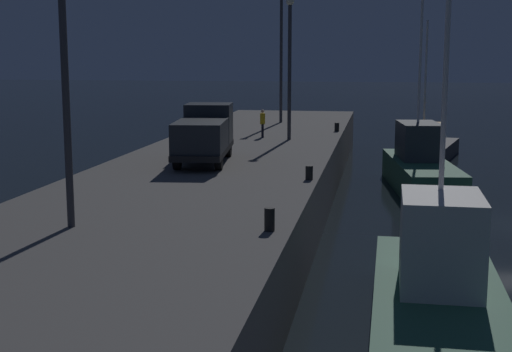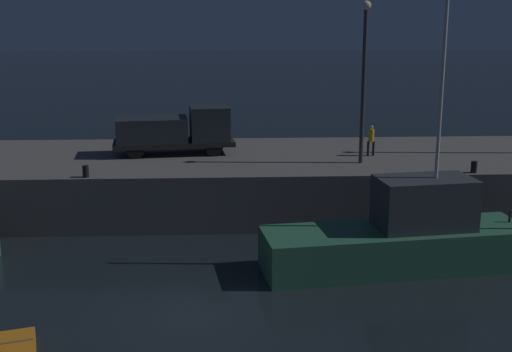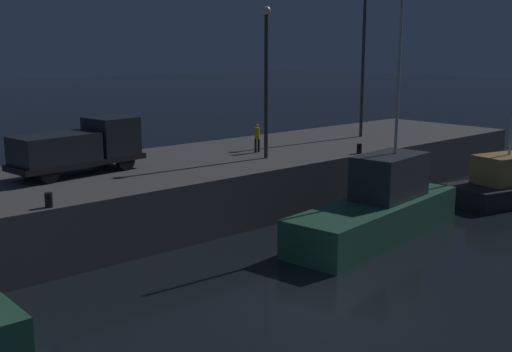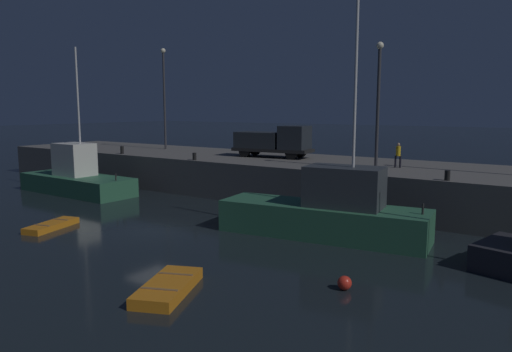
{
  "view_description": "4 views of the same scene",
  "coord_description": "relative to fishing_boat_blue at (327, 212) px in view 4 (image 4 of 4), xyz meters",
  "views": [
    {
      "loc": [
        -32.06,
        6.12,
        7.31
      ],
      "look_at": [
        0.94,
        11.78,
        1.7
      ],
      "focal_mm": 51.55,
      "sensor_mm": 36.0,
      "label": 1
    },
    {
      "loc": [
        1.09,
        -20.51,
        9.71
      ],
      "look_at": [
        2.56,
        9.95,
        2.3
      ],
      "focal_mm": 47.3,
      "sensor_mm": 36.0,
      "label": 2
    },
    {
      "loc": [
        -13.89,
        -12.26,
        8.18
      ],
      "look_at": [
        5.17,
        9.05,
        2.33
      ],
      "focal_mm": 43.71,
      "sensor_mm": 36.0,
      "label": 3
    },
    {
      "loc": [
        18.18,
        -17.06,
        6.34
      ],
      "look_at": [
        -0.01,
        9.3,
        1.8
      ],
      "focal_mm": 33.57,
      "sensor_mm": 36.0,
      "label": 4
    }
  ],
  "objects": [
    {
      "name": "bollard_west",
      "position": [
        4.47,
        4.81,
        1.64
      ],
      "size": [
        0.28,
        0.28,
        0.53
      ],
      "primitive_type": "cylinder",
      "color": "black",
      "rests_on": "pier_quay"
    },
    {
      "name": "lamp_post_west",
      "position": [
        -21.59,
        10.42,
        6.59
      ],
      "size": [
        0.44,
        0.44,
        9.05
      ],
      "color": "#38383D",
      "rests_on": "pier_quay"
    },
    {
      "name": "fishing_boat_white",
      "position": [
        -21.09,
        0.56,
        -0.11
      ],
      "size": [
        9.94,
        3.42,
        10.7
      ],
      "color": "#2D6647",
      "rests_on": "ground"
    },
    {
      "name": "pier_quay",
      "position": [
        -7.94,
        9.17,
        0.06
      ],
      "size": [
        56.13,
        9.52,
        2.63
      ],
      "color": "#5B5956",
      "rests_on": "ground"
    },
    {
      "name": "mooring_buoy_near",
      "position": [
        3.64,
        -5.99,
        -1.0
      ],
      "size": [
        0.51,
        0.51,
        0.51
      ],
      "primitive_type": "sphere",
      "color": "red",
      "rests_on": "ground"
    },
    {
      "name": "rowboat_white_mid",
      "position": [
        -12.82,
        -6.8,
        -1.09
      ],
      "size": [
        1.89,
        3.3,
        0.36
      ],
      "color": "orange",
      "rests_on": "ground"
    },
    {
      "name": "dinghy_red_small",
      "position": [
        -1.28,
        -9.72,
        -1.05
      ],
      "size": [
        2.63,
        3.66,
        0.44
      ],
      "color": "orange",
      "rests_on": "ground"
    },
    {
      "name": "bollard_central",
      "position": [
        -21.15,
        5.01,
        1.69
      ],
      "size": [
        0.28,
        0.28,
        0.63
      ],
      "primitive_type": "cylinder",
      "color": "black",
      "rests_on": "pier_quay"
    },
    {
      "name": "fishing_boat_blue",
      "position": [
        0.0,
        0.0,
        0.0
      ],
      "size": [
        10.6,
        4.13,
        11.38
      ],
      "color": "#2D6647",
      "rests_on": "ground"
    },
    {
      "name": "lamp_post_east",
      "position": [
        -0.25,
        7.12,
        5.85
      ],
      "size": [
        0.44,
        0.44,
        7.62
      ],
      "color": "#38383D",
      "rests_on": "pier_quay"
    },
    {
      "name": "ground_plane",
      "position": [
        -7.94,
        -3.98,
        -1.25
      ],
      "size": [
        320.0,
        320.0,
        0.0
      ],
      "primitive_type": "plane",
      "color": "black"
    },
    {
      "name": "bollard_east",
      "position": [
        -12.98,
        4.76,
        1.64
      ],
      "size": [
        0.28,
        0.28,
        0.53
      ],
      "primitive_type": "cylinder",
      "color": "black",
      "rests_on": "pier_quay"
    },
    {
      "name": "dockworker",
      "position": [
        0.58,
        8.73,
        2.27
      ],
      "size": [
        0.41,
        0.34,
        1.56
      ],
      "color": "black",
      "rests_on": "pier_quay"
    },
    {
      "name": "utility_truck",
      "position": [
        -9.27,
        9.68,
        2.62
      ],
      "size": [
        6.32,
        2.69,
        2.43
      ],
      "color": "black",
      "rests_on": "pier_quay"
    }
  ]
}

